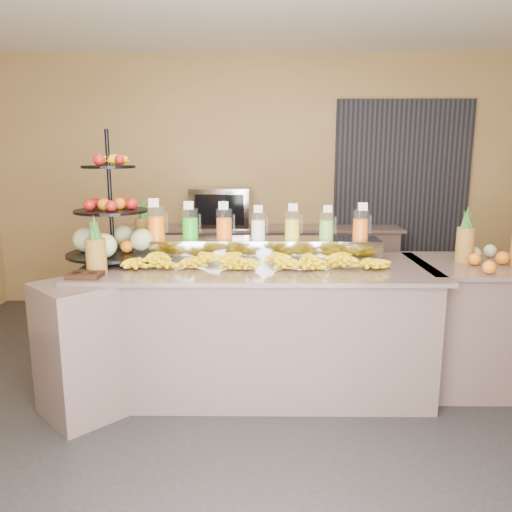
{
  "coord_description": "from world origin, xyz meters",
  "views": [
    {
      "loc": [
        0.03,
        -3.19,
        1.71
      ],
      "look_at": [
        -0.01,
        0.3,
        1.0
      ],
      "focal_mm": 35.0,
      "sensor_mm": 36.0,
      "label": 1
    }
  ],
  "objects_px": {
    "banana_heap": "(253,258)",
    "right_fruit_pile": "(495,255)",
    "condiment_caddy": "(85,275)",
    "oven_warmer": "(221,207)",
    "fruit_stand": "(119,229)",
    "pitcher_tray": "(258,248)"
  },
  "relations": [
    {
      "from": "banana_heap",
      "to": "right_fruit_pile",
      "type": "relative_size",
      "value": 3.81
    },
    {
      "from": "right_fruit_pile",
      "to": "condiment_caddy",
      "type": "bearing_deg",
      "value": -172.95
    },
    {
      "from": "banana_heap",
      "to": "oven_warmer",
      "type": "distance_m",
      "value": 2.05
    },
    {
      "from": "fruit_stand",
      "to": "right_fruit_pile",
      "type": "bearing_deg",
      "value": 6.42
    },
    {
      "from": "banana_heap",
      "to": "fruit_stand",
      "type": "relative_size",
      "value": 1.93
    },
    {
      "from": "fruit_stand",
      "to": "condiment_caddy",
      "type": "height_order",
      "value": "fruit_stand"
    },
    {
      "from": "right_fruit_pile",
      "to": "banana_heap",
      "type": "bearing_deg",
      "value": -178.78
    },
    {
      "from": "pitcher_tray",
      "to": "banana_heap",
      "type": "xyz_separation_m",
      "value": [
        -0.03,
        -0.34,
        -0.01
      ]
    },
    {
      "from": "condiment_caddy",
      "to": "fruit_stand",
      "type": "bearing_deg",
      "value": 81.05
    },
    {
      "from": "pitcher_tray",
      "to": "banana_heap",
      "type": "bearing_deg",
      "value": -95.35
    },
    {
      "from": "banana_heap",
      "to": "condiment_caddy",
      "type": "bearing_deg",
      "value": -164.1
    },
    {
      "from": "condiment_caddy",
      "to": "oven_warmer",
      "type": "xyz_separation_m",
      "value": [
        0.7,
        2.31,
        0.2
      ]
    },
    {
      "from": "pitcher_tray",
      "to": "fruit_stand",
      "type": "xyz_separation_m",
      "value": [
        -1.04,
        -0.12,
        0.17
      ]
    },
    {
      "from": "condiment_caddy",
      "to": "oven_warmer",
      "type": "relative_size",
      "value": 0.33
    },
    {
      "from": "banana_heap",
      "to": "condiment_caddy",
      "type": "relative_size",
      "value": 8.79
    },
    {
      "from": "condiment_caddy",
      "to": "pitcher_tray",
      "type": "bearing_deg",
      "value": 29.97
    },
    {
      "from": "fruit_stand",
      "to": "oven_warmer",
      "type": "bearing_deg",
      "value": 81.02
    },
    {
      "from": "pitcher_tray",
      "to": "banana_heap",
      "type": "height_order",
      "value": "banana_heap"
    },
    {
      "from": "condiment_caddy",
      "to": "right_fruit_pile",
      "type": "xyz_separation_m",
      "value": [
        2.8,
        0.35,
        0.07
      ]
    },
    {
      "from": "banana_heap",
      "to": "fruit_stand",
      "type": "height_order",
      "value": "fruit_stand"
    },
    {
      "from": "oven_warmer",
      "to": "pitcher_tray",
      "type": "bearing_deg",
      "value": -73.29
    },
    {
      "from": "right_fruit_pile",
      "to": "oven_warmer",
      "type": "height_order",
      "value": "oven_warmer"
    }
  ]
}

